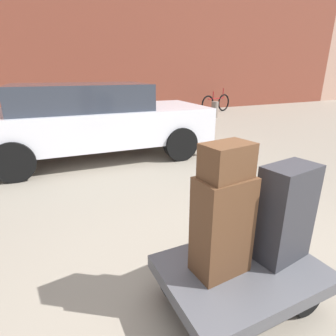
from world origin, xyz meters
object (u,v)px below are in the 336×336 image
(luggage_cart, at_px, (241,275))
(bicycle_leaning, at_px, (216,103))
(suitcase_charcoal_stacked_top, at_px, (285,213))
(duffel_bag_brown_topmost_pile, at_px, (227,161))
(bollard_kerb_far, at_px, (215,110))
(suitcase_brown_front_right, at_px, (222,226))
(bollard_kerb_near, at_px, (147,114))
(parked_car, at_px, (93,119))
(bollard_kerb_mid, at_px, (187,111))

(luggage_cart, relative_size, bicycle_leaning, 0.65)
(suitcase_charcoal_stacked_top, distance_m, duffel_bag_brown_topmost_pile, 0.66)
(duffel_bag_brown_topmost_pile, xyz_separation_m, bollard_kerb_far, (5.03, 7.29, -0.83))
(suitcase_brown_front_right, relative_size, suitcase_charcoal_stacked_top, 0.96)
(bollard_kerb_near, height_order, bollard_kerb_far, same)
(suitcase_brown_front_right, relative_size, bollard_kerb_near, 1.16)
(parked_car, height_order, bollard_kerb_mid, parked_car)
(suitcase_charcoal_stacked_top, bearing_deg, parked_car, 88.85)
(luggage_cart, relative_size, bollard_kerb_far, 1.88)
(parked_car, height_order, bollard_kerb_far, parked_car)
(luggage_cart, distance_m, suitcase_charcoal_stacked_top, 0.54)
(duffel_bag_brown_topmost_pile, height_order, bollard_kerb_far, duffel_bag_brown_topmost_pile)
(bollard_kerb_mid, distance_m, bollard_kerb_far, 1.18)
(parked_car, relative_size, bicycle_leaning, 2.56)
(suitcase_brown_front_right, xyz_separation_m, parked_car, (-0.00, 4.18, 0.08))
(duffel_bag_brown_topmost_pile, distance_m, parked_car, 4.19)
(duffel_bag_brown_topmost_pile, distance_m, bicycle_leaning, 10.37)
(luggage_cart, xyz_separation_m, suitcase_charcoal_stacked_top, (0.33, -0.02, 0.43))
(bollard_kerb_mid, bearing_deg, bicycle_leaning, 29.96)
(luggage_cart, xyz_separation_m, parked_car, (-0.17, 4.22, 0.49))
(suitcase_charcoal_stacked_top, xyz_separation_m, bollard_kerb_near, (1.82, 7.36, -0.40))
(parked_car, bearing_deg, bollard_kerb_mid, 38.92)
(suitcase_charcoal_stacked_top, height_order, duffel_bag_brown_topmost_pile, duffel_bag_brown_topmost_pile)
(suitcase_brown_front_right, xyz_separation_m, bicycle_leaning, (5.91, 8.48, -0.31))
(suitcase_charcoal_stacked_top, xyz_separation_m, bollard_kerb_mid, (3.36, 7.36, -0.40))
(duffel_bag_brown_topmost_pile, relative_size, bollard_kerb_far, 0.52)
(suitcase_brown_front_right, distance_m, bollard_kerb_mid, 8.26)
(suitcase_charcoal_stacked_top, bearing_deg, suitcase_brown_front_right, 164.32)
(bicycle_leaning, relative_size, bollard_kerb_mid, 2.92)
(luggage_cart, xyz_separation_m, bollard_kerb_near, (2.15, 7.34, 0.03))
(bollard_kerb_near, bearing_deg, suitcase_charcoal_stacked_top, -103.93)
(suitcase_charcoal_stacked_top, bearing_deg, bollard_kerb_far, 50.54)
(parked_car, relative_size, bollard_kerb_near, 7.47)
(suitcase_brown_front_right, relative_size, parked_car, 0.16)
(suitcase_brown_front_right, relative_size, bollard_kerb_mid, 1.16)
(bollard_kerb_near, xyz_separation_m, bollard_kerb_mid, (1.54, 0.00, 0.00))
(bicycle_leaning, xyz_separation_m, bollard_kerb_far, (-0.88, -1.19, -0.08))
(bicycle_leaning, distance_m, bollard_kerb_mid, 2.38)
(bollard_kerb_near, bearing_deg, parked_car, -126.66)
(duffel_bag_brown_topmost_pile, bearing_deg, bicycle_leaning, 47.97)
(duffel_bag_brown_topmost_pile, height_order, bicycle_leaning, duffel_bag_brown_topmost_pile)
(parked_car, distance_m, bollard_kerb_near, 3.91)
(luggage_cart, height_order, suitcase_brown_front_right, suitcase_brown_front_right)
(suitcase_charcoal_stacked_top, xyz_separation_m, bicycle_leaning, (5.42, 8.55, -0.32))
(duffel_bag_brown_topmost_pile, distance_m, bollard_kerb_near, 7.70)
(parked_car, xyz_separation_m, bollard_kerb_far, (5.04, 3.11, -0.47))
(luggage_cart, bearing_deg, parked_car, 92.25)
(suitcase_brown_front_right, distance_m, duffel_bag_brown_topmost_pile, 0.45)
(bollard_kerb_near, relative_size, bollard_kerb_mid, 1.00)
(luggage_cart, xyz_separation_m, bollard_kerb_far, (4.87, 7.34, 0.03))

